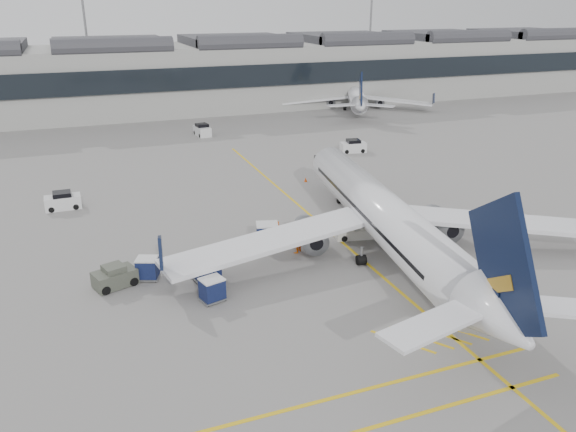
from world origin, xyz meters
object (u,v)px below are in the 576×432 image
object	(u,v)px
belt_loader	(359,230)
ramp_agent_b	(296,241)
pushback_tug	(115,277)
airliner_main	(385,217)
baggage_cart_a	(267,234)
ramp_agent_a	(278,231)

from	to	relation	value
belt_loader	ramp_agent_b	world-z (taller)	belt_loader
ramp_agent_b	pushback_tug	bearing A→B (deg)	-33.71
airliner_main	baggage_cart_a	xyz separation A→B (m)	(-7.98, 4.32, -1.91)
ramp_agent_a	ramp_agent_b	xyz separation A→B (m)	(0.47, -2.83, 0.19)
airliner_main	pushback_tug	size ratio (longest dim) A/B	11.87
pushback_tug	airliner_main	bearing A→B (deg)	-23.71
belt_loader	baggage_cart_a	xyz separation A→B (m)	(-7.70, 0.87, 0.40)
airliner_main	belt_loader	distance (m)	4.16
airliner_main	baggage_cart_a	world-z (taller)	airliner_main
ramp_agent_b	pushback_tug	xyz separation A→B (m)	(-13.57, -0.72, -0.31)
baggage_cart_a	airliner_main	bearing A→B (deg)	-13.07
airliner_main	pushback_tug	xyz separation A→B (m)	(-19.87, 1.65, -2.24)
baggage_cart_a	pushback_tug	distance (m)	12.19
airliner_main	belt_loader	xyz separation A→B (m)	(-0.29, 3.45, -2.31)
belt_loader	pushback_tug	world-z (taller)	belt_loader
belt_loader	ramp_agent_a	xyz separation A→B (m)	(-6.48, 1.75, 0.19)
belt_loader	baggage_cart_a	bearing A→B (deg)	-175.52
airliner_main	ramp_agent_b	bearing A→B (deg)	167.90
ramp_agent_a	ramp_agent_b	distance (m)	2.87
baggage_cart_a	pushback_tug	xyz separation A→B (m)	(-11.89, -2.67, -0.33)
airliner_main	ramp_agent_a	world-z (taller)	airliner_main
belt_loader	pushback_tug	bearing A→B (deg)	-163.79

